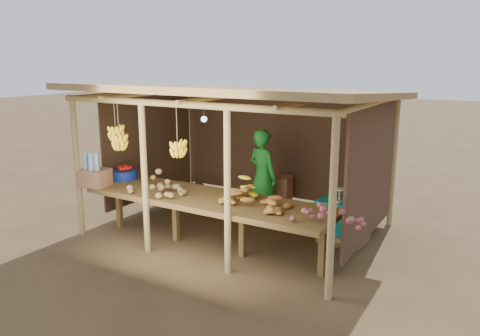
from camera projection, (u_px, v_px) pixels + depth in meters
The scene contains 13 objects.
ground at pixel (240, 229), 7.84m from camera, with size 60.00×60.00×0.00m, color brown.
stall_structure at pixel (239, 114), 7.49m from camera, with size 4.70×3.50×2.43m.
counter at pixel (207, 201), 6.88m from camera, with size 3.90×1.05×0.80m.
potato_heap at pixel (155, 182), 6.99m from camera, with size 0.87×0.52×0.36m, color olive, non-canonical shape.
sweet_potato_heap at pixel (255, 192), 6.46m from camera, with size 0.94×0.56×0.36m, color #A8662B, non-canonical shape.
onion_heap at pixel (324, 211), 5.67m from camera, with size 0.87×0.52×0.36m, color #A24E51, non-canonical shape.
banana_pile at pixel (240, 188), 6.73m from camera, with size 0.56×0.34×0.35m, color yellow, non-canonical shape.
tomato_basin at pixel (124, 174), 7.89m from camera, with size 0.44×0.44×0.23m.
bottle_box at pixel (94, 173), 7.43m from camera, with size 0.48×0.41×0.55m.
vendor at pixel (263, 176), 8.00m from camera, with size 0.60×0.39×1.64m, color #197424.
tarp_crate at pixel (344, 220), 7.21m from camera, with size 0.79×0.70×0.88m.
carton_stack at pixel (271, 196), 8.66m from camera, with size 0.96×0.41×0.69m.
burlap_sacks at pixel (190, 192), 9.16m from camera, with size 0.77×0.40×0.55m.
Camera 1 is at (3.77, -6.38, 2.76)m, focal length 35.00 mm.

